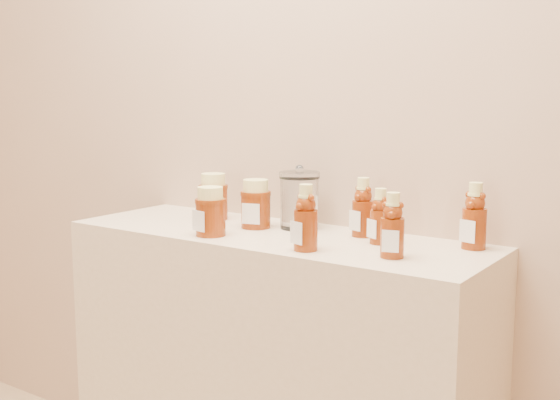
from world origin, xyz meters
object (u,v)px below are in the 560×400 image
Objects in this scene: display_table at (274,390)px; honey_jar_left at (213,197)px; bear_bottle_back_left at (363,203)px; glass_canister at (299,198)px; bear_bottle_front_left at (306,213)px.

honey_jar_left reaches higher than display_table.
bear_bottle_back_left is 1.28× the size of honey_jar_left.
bear_bottle_back_left is 1.02× the size of glass_canister.
display_table is 0.55m from glass_canister.
bear_bottle_back_left reaches higher than display_table.
display_table is at bearing -28.87° from honey_jar_left.
glass_canister reaches higher than display_table.
glass_canister is (0.01, 0.10, 0.54)m from display_table.
bear_bottle_back_left is at bearing 97.47° from bear_bottle_front_left.
glass_canister is at bearing 142.27° from bear_bottle_front_left.
glass_canister is (-0.20, -0.00, -0.00)m from bear_bottle_back_left.
bear_bottle_back_left is 0.49m from honey_jar_left.
display_table is 8.58× the size of honey_jar_left.
bear_bottle_back_left reaches higher than honey_jar_left.
bear_bottle_front_left is at bearing -53.63° from glass_canister.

